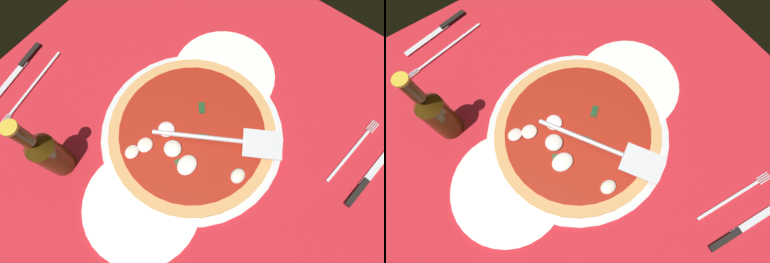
# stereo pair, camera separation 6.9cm
# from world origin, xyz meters

# --- Properties ---
(ground_plane) EXTENTS (0.97, 0.97, 0.01)m
(ground_plane) POSITION_xyz_m (0.00, 0.00, -0.00)
(ground_plane) COLOR red
(checker_pattern) EXTENTS (0.97, 0.97, 0.00)m
(checker_pattern) POSITION_xyz_m (0.00, -0.00, 0.00)
(checker_pattern) COLOR silver
(checker_pattern) RESTS_ON ground_plane
(pizza_pan) EXTENTS (0.40, 0.40, 0.01)m
(pizza_pan) POSITION_xyz_m (-0.02, -0.01, 0.01)
(pizza_pan) COLOR silver
(pizza_pan) RESTS_ON ground_plane
(dinner_plate_left) EXTENTS (0.24, 0.24, 0.01)m
(dinner_plate_left) POSITION_xyz_m (-0.21, -0.02, 0.01)
(dinner_plate_left) COLOR white
(dinner_plate_left) RESTS_ON ground_plane
(dinner_plate_right) EXTENTS (0.24, 0.24, 0.01)m
(dinner_plate_right) POSITION_xyz_m (0.15, 0.03, 0.01)
(dinner_plate_right) COLOR white
(dinner_plate_right) RESTS_ON ground_plane
(pizza) EXTENTS (0.37, 0.37, 0.03)m
(pizza) POSITION_xyz_m (-0.02, -0.01, 0.02)
(pizza) COLOR tan
(pizza) RESTS_ON pizza_pan
(pizza_server) EXTENTS (0.17, 0.25, 0.01)m
(pizza_server) POSITION_xyz_m (0.00, -0.08, 0.04)
(pizza_server) COLOR silver
(pizza_server) RESTS_ON pizza
(place_setting_near) EXTENTS (0.21, 0.15, 0.01)m
(place_setting_near) POSITION_xyz_m (0.14, -0.34, 0.00)
(place_setting_near) COLOR white
(place_setting_near) RESTS_ON ground_plane
(place_setting_far) EXTENTS (0.23, 0.16, 0.01)m
(place_setting_far) POSITION_xyz_m (-0.15, 0.39, 0.00)
(place_setting_far) COLOR white
(place_setting_far) RESTS_ON ground_plane
(beer_bottle) EXTENTS (0.06, 0.06, 0.22)m
(beer_bottle) POSITION_xyz_m (-0.25, 0.17, 0.09)
(beer_bottle) COLOR #442D0A
(beer_bottle) RESTS_ON ground_plane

